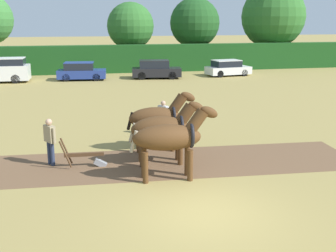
{
  "coord_description": "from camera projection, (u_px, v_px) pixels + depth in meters",
  "views": [
    {
      "loc": [
        -3.2,
        -9.85,
        5.03
      ],
      "look_at": [
        0.14,
        5.21,
        1.1
      ],
      "focal_mm": 45.0,
      "sensor_mm": 36.0,
      "label": 1
    }
  ],
  "objects": [
    {
      "name": "tree_center_left",
      "position": [
        195.0,
        23.0,
        44.19
      ],
      "size": [
        5.21,
        5.21,
        7.24
      ],
      "color": "#423323",
      "rests_on": "ground"
    },
    {
      "name": "hedgerow",
      "position": [
        108.0,
        59.0,
        40.36
      ],
      "size": [
        70.79,
        1.45,
        2.62
      ],
      "primitive_type": "cube",
      "color": "#194719",
      "rests_on": "ground"
    },
    {
      "name": "ground_plane",
      "position": [
        205.0,
        213.0,
        11.23
      ],
      "size": [
        240.0,
        240.0,
        0.0
      ],
      "primitive_type": "plane",
      "color": "#998447"
    },
    {
      "name": "farmer_beside_team",
      "position": [
        163.0,
        116.0,
        18.54
      ],
      "size": [
        0.44,
        0.53,
        1.56
      ],
      "rotation": [
        0.0,
        0.0,
        0.65
      ],
      "color": "#28334C",
      "rests_on": "ground"
    },
    {
      "name": "tree_left",
      "position": [
        130.0,
        26.0,
        42.82
      ],
      "size": [
        4.77,
        4.77,
        6.73
      ],
      "color": "brown",
      "rests_on": "ground"
    },
    {
      "name": "draft_horse_lead_right",
      "position": [
        163.0,
        129.0,
        14.84
      ],
      "size": [
        2.76,
        1.11,
        2.3
      ],
      "rotation": [
        0.0,
        0.0,
        -0.07
      ],
      "color": "#513319",
      "rests_on": "ground"
    },
    {
      "name": "parked_car_left",
      "position": [
        81.0,
        71.0,
        35.57
      ],
      "size": [
        4.17,
        2.17,
        1.51
      ],
      "rotation": [
        0.0,
        0.0,
        -0.11
      ],
      "color": "navy",
      "rests_on": "ground"
    },
    {
      "name": "plowed_furrow_strip",
      "position": [
        74.0,
        167.0,
        14.7
      ],
      "size": [
        20.51,
        4.81,
        0.01
      ],
      "primitive_type": "cube",
      "rotation": [
        0.0,
        0.0,
        -0.07
      ],
      "color": "brown",
      "rests_on": "ground"
    },
    {
      "name": "draft_horse_trail_left",
      "position": [
        158.0,
        118.0,
        16.34
      ],
      "size": [
        2.75,
        1.03,
        2.38
      ],
      "rotation": [
        0.0,
        0.0,
        -0.07
      ],
      "color": "#513319",
      "rests_on": "ground"
    },
    {
      "name": "plow",
      "position": [
        88.0,
        158.0,
        14.69
      ],
      "size": [
        1.62,
        0.49,
        1.13
      ],
      "rotation": [
        0.0,
        0.0,
        -0.07
      ],
      "color": "#4C331E",
      "rests_on": "ground"
    },
    {
      "name": "parked_car_center",
      "position": [
        228.0,
        68.0,
        38.28
      ],
      "size": [
        4.17,
        2.32,
        1.44
      ],
      "rotation": [
        0.0,
        0.0,
        0.14
      ],
      "color": "silver",
      "rests_on": "ground"
    },
    {
      "name": "farmer_at_plow",
      "position": [
        50.0,
        138.0,
        14.72
      ],
      "size": [
        0.43,
        0.58,
        1.68
      ],
      "rotation": [
        0.0,
        0.0,
        0.56
      ],
      "color": "#28334C",
      "rests_on": "ground"
    },
    {
      "name": "parked_car_center_left",
      "position": [
        156.0,
        70.0,
        36.56
      ],
      "size": [
        4.42,
        2.35,
        1.58
      ],
      "rotation": [
        0.0,
        0.0,
        -0.14
      ],
      "color": "black",
      "rests_on": "ground"
    },
    {
      "name": "tree_center",
      "position": [
        273.0,
        17.0,
        46.02
      ],
      "size": [
        6.94,
        6.94,
        8.76
      ],
      "color": "brown",
      "rests_on": "ground"
    },
    {
      "name": "draft_horse_lead_left",
      "position": [
        171.0,
        138.0,
        13.3
      ],
      "size": [
        2.89,
        1.03,
        2.45
      ],
      "rotation": [
        0.0,
        0.0,
        -0.07
      ],
      "color": "#513319",
      "rests_on": "ground"
    }
  ]
}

